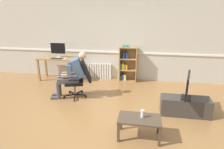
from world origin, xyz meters
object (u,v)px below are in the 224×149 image
object	(u,v)px
computer_desk	(58,61)
computer_mouse	(65,59)
coffee_table	(140,121)
bookshelf	(127,64)
tv_screen	(188,86)
keyboard	(57,58)
radiator	(99,71)
imac_monitor	(58,49)
drinking_glass	(142,114)
person_seated	(73,74)
tv_stand	(185,106)
office_chair	(80,78)

from	to	relation	value
computer_desk	computer_mouse	world-z (taller)	computer_mouse
coffee_table	bookshelf	bearing A→B (deg)	100.09
tv_screen	coffee_table	world-z (taller)	tv_screen
keyboard	radiator	xyz separation A→B (m)	(1.28, 0.53, -0.50)
imac_monitor	drinking_glass	distance (m)	4.04
computer_desk	bookshelf	size ratio (longest dim) A/B	1.04
person_seated	drinking_glass	bearing A→B (deg)	35.24
person_seated	tv_stand	xyz separation A→B (m)	(2.78, -0.48, -0.45)
computer_mouse	tv_stand	world-z (taller)	computer_mouse
person_seated	keyboard	bearing A→B (deg)	-155.72
computer_mouse	office_chair	bearing A→B (deg)	-51.90
office_chair	tv_stand	xyz separation A→B (m)	(2.60, -0.53, -0.33)
person_seated	tv_stand	size ratio (longest dim) A/B	1.17
imac_monitor	tv_screen	distance (m)	4.21
radiator	tv_screen	bearing A→B (deg)	-40.80
keyboard	office_chair	distance (m)	1.59
keyboard	tv_stand	xyz separation A→B (m)	(3.75, -1.60, -0.57)
radiator	tv_screen	world-z (taller)	tv_screen
office_chair	computer_desk	bearing A→B (deg)	-152.16
computer_mouse	drinking_glass	bearing A→B (deg)	-45.73
computer_desk	computer_mouse	size ratio (longest dim) A/B	12.39
keyboard	coffee_table	size ratio (longest dim) A/B	0.47
person_seated	drinking_glass	distance (m)	2.38
radiator	bookshelf	bearing A→B (deg)	-5.81
imac_monitor	coffee_table	size ratio (longest dim) A/B	0.71
keyboard	coffee_table	world-z (taller)	keyboard
computer_desk	tv_stand	xyz separation A→B (m)	(3.79, -1.74, -0.44)
bookshelf	tv_stand	size ratio (longest dim) A/B	1.13
computer_mouse	coffee_table	bearing A→B (deg)	-46.63
imac_monitor	drinking_glass	bearing A→B (deg)	-44.46
computer_mouse	office_chair	distance (m)	1.41
radiator	coffee_table	size ratio (longest dim) A/B	1.09
imac_monitor	tv_stand	bearing A→B (deg)	-25.72
person_seated	coffee_table	world-z (taller)	person_seated
imac_monitor	computer_mouse	size ratio (longest dim) A/B	5.43
bookshelf	coffee_table	world-z (taller)	bookshelf
computer_desk	imac_monitor	xyz separation A→B (m)	(0.01, 0.08, 0.40)
tv_screen	drinking_glass	xyz separation A→B (m)	(-0.92, -0.98, -0.22)
computer_desk	tv_stand	size ratio (longest dim) A/B	1.18
imac_monitor	keyboard	distance (m)	0.35
drinking_glass	radiator	bearing A→B (deg)	116.44
bookshelf	coffee_table	distance (m)	3.11
bookshelf	office_chair	size ratio (longest dim) A/B	1.21
tv_stand	coffee_table	distance (m)	1.41
imac_monitor	bookshelf	bearing A→B (deg)	5.41
drinking_glass	tv_stand	bearing A→B (deg)	47.01
radiator	drinking_glass	bearing A→B (deg)	-63.56
office_chair	drinking_glass	bearing A→B (deg)	31.48
bookshelf	radiator	size ratio (longest dim) A/B	1.43
bookshelf	computer_mouse	bearing A→B (deg)	-168.08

